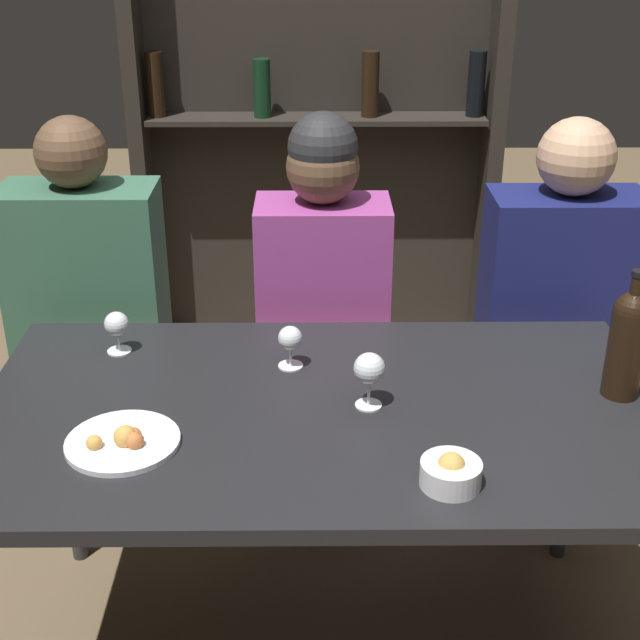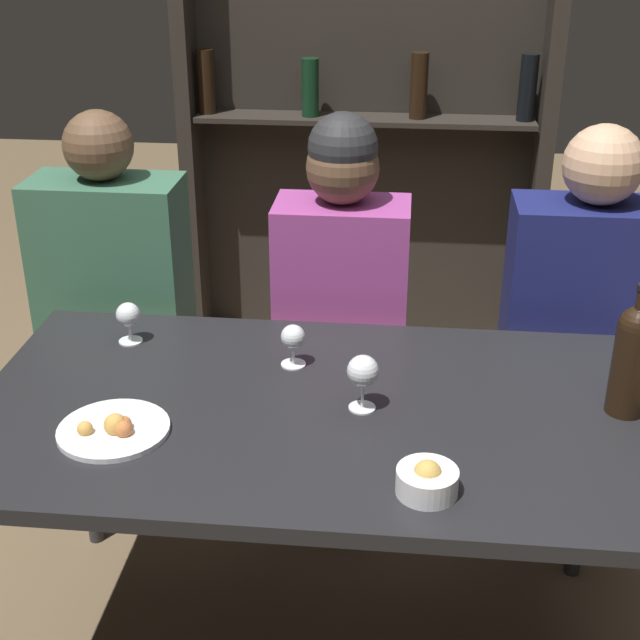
{
  "view_description": "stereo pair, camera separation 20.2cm",
  "coord_description": "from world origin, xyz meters",
  "px_view_note": "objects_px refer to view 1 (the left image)",
  "views": [
    {
      "loc": [
        -0.01,
        -1.69,
        1.75
      ],
      "look_at": [
        0.0,
        0.13,
        0.88
      ],
      "focal_mm": 50.0,
      "sensor_mm": 36.0,
      "label": 1
    },
    {
      "loc": [
        0.19,
        -1.68,
        1.75
      ],
      "look_at": [
        0.0,
        0.13,
        0.88
      ],
      "focal_mm": 50.0,
      "sensor_mm": 36.0,
      "label": 2
    }
  ],
  "objects_px": {
    "wine_bottle": "(628,340)",
    "wine_glass_1": "(117,326)",
    "seated_person_left": "(94,343)",
    "wine_glass_0": "(370,371)",
    "wine_glass_2": "(290,340)",
    "food_plate_0": "(123,441)",
    "seated_person_right": "(553,342)",
    "seated_person_center": "(323,334)",
    "snack_bowl": "(451,472)"
  },
  "relations": [
    {
      "from": "wine_bottle",
      "to": "wine_glass_1",
      "type": "relative_size",
      "value": 2.82
    },
    {
      "from": "wine_bottle",
      "to": "seated_person_left",
      "type": "bearing_deg",
      "value": 157.3
    },
    {
      "from": "wine_glass_0",
      "to": "wine_glass_2",
      "type": "height_order",
      "value": "wine_glass_0"
    },
    {
      "from": "wine_glass_1",
      "to": "food_plate_0",
      "type": "relative_size",
      "value": 0.45
    },
    {
      "from": "seated_person_right",
      "to": "food_plate_0",
      "type": "bearing_deg",
      "value": -145.15
    },
    {
      "from": "seated_person_left",
      "to": "seated_person_center",
      "type": "height_order",
      "value": "seated_person_center"
    },
    {
      "from": "food_plate_0",
      "to": "seated_person_center",
      "type": "distance_m",
      "value": 0.87
    },
    {
      "from": "seated_person_center",
      "to": "food_plate_0",
      "type": "bearing_deg",
      "value": -118.88
    },
    {
      "from": "seated_person_center",
      "to": "wine_glass_1",
      "type": "bearing_deg",
      "value": -146.16
    },
    {
      "from": "snack_bowl",
      "to": "seated_person_left",
      "type": "distance_m",
      "value": 1.28
    },
    {
      "from": "wine_glass_0",
      "to": "snack_bowl",
      "type": "xyz_separation_m",
      "value": [
        0.14,
        -0.29,
        -0.06
      ]
    },
    {
      "from": "food_plate_0",
      "to": "seated_person_left",
      "type": "bearing_deg",
      "value": 107.85
    },
    {
      "from": "wine_glass_2",
      "to": "seated_person_left",
      "type": "height_order",
      "value": "seated_person_left"
    },
    {
      "from": "wine_bottle",
      "to": "wine_glass_2",
      "type": "xyz_separation_m",
      "value": [
        -0.75,
        0.14,
        -0.07
      ]
    },
    {
      "from": "seated_person_right",
      "to": "snack_bowl",
      "type": "bearing_deg",
      "value": -115.88
    },
    {
      "from": "wine_bottle",
      "to": "wine_glass_1",
      "type": "height_order",
      "value": "wine_bottle"
    },
    {
      "from": "wine_glass_0",
      "to": "wine_glass_2",
      "type": "distance_m",
      "value": 0.26
    },
    {
      "from": "food_plate_0",
      "to": "seated_person_left",
      "type": "distance_m",
      "value": 0.81
    },
    {
      "from": "wine_glass_1",
      "to": "wine_bottle",
      "type": "bearing_deg",
      "value": -10.4
    },
    {
      "from": "wine_glass_0",
      "to": "wine_glass_1",
      "type": "distance_m",
      "value": 0.66
    },
    {
      "from": "wine_bottle",
      "to": "snack_bowl",
      "type": "xyz_separation_m",
      "value": [
        -0.43,
        -0.34,
        -0.11
      ]
    },
    {
      "from": "wine_glass_1",
      "to": "wine_glass_2",
      "type": "relative_size",
      "value": 1.01
    },
    {
      "from": "wine_glass_0",
      "to": "seated_person_center",
      "type": "distance_m",
      "value": 0.65
    },
    {
      "from": "food_plate_0",
      "to": "seated_person_left",
      "type": "relative_size",
      "value": 0.19
    },
    {
      "from": "food_plate_0",
      "to": "seated_person_right",
      "type": "bearing_deg",
      "value": 34.85
    },
    {
      "from": "wine_glass_2",
      "to": "snack_bowl",
      "type": "distance_m",
      "value": 0.57
    },
    {
      "from": "snack_bowl",
      "to": "seated_person_right",
      "type": "height_order",
      "value": "seated_person_right"
    },
    {
      "from": "wine_glass_0",
      "to": "seated_person_left",
      "type": "bearing_deg",
      "value": 141.22
    },
    {
      "from": "wine_glass_2",
      "to": "seated_person_center",
      "type": "relative_size",
      "value": 0.08
    },
    {
      "from": "wine_bottle",
      "to": "wine_glass_1",
      "type": "distance_m",
      "value": 1.19
    },
    {
      "from": "wine_glass_2",
      "to": "wine_glass_0",
      "type": "bearing_deg",
      "value": -46.71
    },
    {
      "from": "seated_person_left",
      "to": "seated_person_center",
      "type": "relative_size",
      "value": 0.99
    },
    {
      "from": "seated_person_right",
      "to": "seated_person_left",
      "type": "bearing_deg",
      "value": -180.0
    },
    {
      "from": "wine_glass_1",
      "to": "snack_bowl",
      "type": "relative_size",
      "value": 0.9
    },
    {
      "from": "food_plate_0",
      "to": "seated_person_center",
      "type": "xyz_separation_m",
      "value": [
        0.42,
        0.76,
        -0.13
      ]
    },
    {
      "from": "wine_glass_0",
      "to": "food_plate_0",
      "type": "height_order",
      "value": "wine_glass_0"
    },
    {
      "from": "wine_glass_2",
      "to": "seated_person_center",
      "type": "distance_m",
      "value": 0.47
    },
    {
      "from": "wine_glass_0",
      "to": "wine_glass_1",
      "type": "bearing_deg",
      "value": 156.04
    },
    {
      "from": "seated_person_center",
      "to": "seated_person_right",
      "type": "distance_m",
      "value": 0.67
    },
    {
      "from": "wine_bottle",
      "to": "snack_bowl",
      "type": "height_order",
      "value": "wine_bottle"
    },
    {
      "from": "wine_glass_1",
      "to": "food_plate_0",
      "type": "distance_m",
      "value": 0.43
    },
    {
      "from": "snack_bowl",
      "to": "seated_person_left",
      "type": "bearing_deg",
      "value": 135.0
    },
    {
      "from": "seated_person_left",
      "to": "seated_person_right",
      "type": "bearing_deg",
      "value": 0.0
    },
    {
      "from": "wine_glass_0",
      "to": "seated_person_right",
      "type": "relative_size",
      "value": 0.11
    },
    {
      "from": "wine_glass_0",
      "to": "wine_glass_1",
      "type": "height_order",
      "value": "wine_glass_0"
    },
    {
      "from": "wine_glass_0",
      "to": "food_plate_0",
      "type": "bearing_deg",
      "value": -163.76
    },
    {
      "from": "wine_glass_2",
      "to": "food_plate_0",
      "type": "height_order",
      "value": "wine_glass_2"
    },
    {
      "from": "wine_bottle",
      "to": "seated_person_left",
      "type": "relative_size",
      "value": 0.24
    },
    {
      "from": "wine_bottle",
      "to": "food_plate_0",
      "type": "bearing_deg",
      "value": -169.47
    },
    {
      "from": "seated_person_center",
      "to": "seated_person_right",
      "type": "relative_size",
      "value": 1.01
    }
  ]
}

